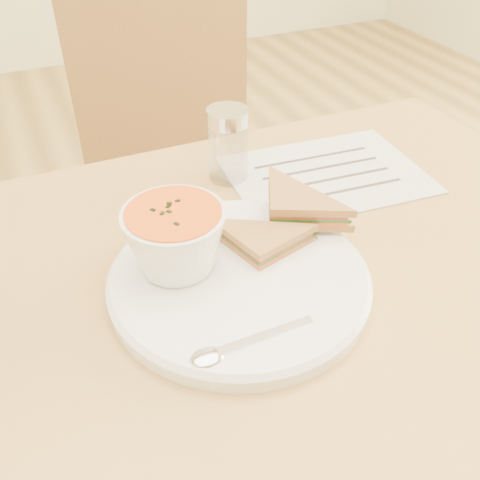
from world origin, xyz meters
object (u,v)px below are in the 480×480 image
soup_bowl (176,242)px  condiment_shaker (228,145)px  dining_table (262,442)px  plate (239,280)px  chair_far (185,190)px

soup_bowl → condiment_shaker: size_ratio=1.05×
soup_bowl → dining_table: bearing=-16.9°
dining_table → plate: 0.39m
plate → soup_bowl: soup_bowl is taller
dining_table → condiment_shaker: bearing=79.7°
chair_far → soup_bowl: chair_far is taller
condiment_shaker → plate: bearing=-110.1°
dining_table → plate: size_ratio=3.27×
plate → soup_bowl: size_ratio=2.62×
dining_table → plate: plate is taller
dining_table → soup_bowl: 0.44m
plate → soup_bowl: 0.09m
chair_far → plate: (-0.13, -0.62, 0.27)m
chair_far → plate: bearing=83.5°
dining_table → soup_bowl: size_ratio=8.58×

